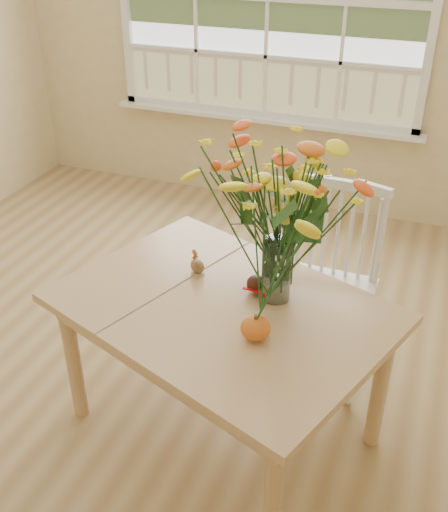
% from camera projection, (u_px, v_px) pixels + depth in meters
% --- Properties ---
extents(floor, '(4.00, 4.50, 0.01)m').
position_uv_depth(floor, '(133.00, 368.00, 3.19)').
color(floor, '#9F7C4D').
rests_on(floor, ground).
extents(wall_back, '(4.00, 0.02, 2.70)m').
position_uv_depth(wall_back, '(268.00, 27.00, 4.29)').
color(wall_back, '#D4BD87').
rests_on(wall_back, floor).
extents(window, '(2.42, 0.12, 1.74)m').
position_uv_depth(window, '(268.00, 0.00, 4.16)').
color(window, silver).
rests_on(window, wall_back).
extents(dining_table, '(1.57, 1.34, 0.71)m').
position_uv_depth(dining_table, '(222.00, 322.00, 2.52)').
color(dining_table, tan).
rests_on(dining_table, floor).
extents(windsor_chair, '(0.47, 0.45, 0.99)m').
position_uv_depth(windsor_chair, '(329.00, 273.00, 2.95)').
color(windsor_chair, white).
rests_on(windsor_chair, floor).
extents(flower_vase, '(0.57, 0.57, 0.68)m').
position_uv_depth(flower_vase, '(280.00, 210.00, 2.30)').
color(flower_vase, white).
rests_on(flower_vase, dining_table).
extents(pumpkin, '(0.12, 0.12, 0.09)m').
position_uv_depth(pumpkin, '(256.00, 329.00, 2.25)').
color(pumpkin, '#D75419').
rests_on(pumpkin, dining_table).
extents(turkey_figurine, '(0.10, 0.09, 0.10)m').
position_uv_depth(turkey_figurine, '(197.00, 266.00, 2.65)').
color(turkey_figurine, '#CCB78C').
rests_on(turkey_figurine, dining_table).
extents(dark_gourd, '(0.13, 0.12, 0.07)m').
position_uv_depth(dark_gourd, '(256.00, 284.00, 2.53)').
color(dark_gourd, '#38160F').
rests_on(dark_gourd, dining_table).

